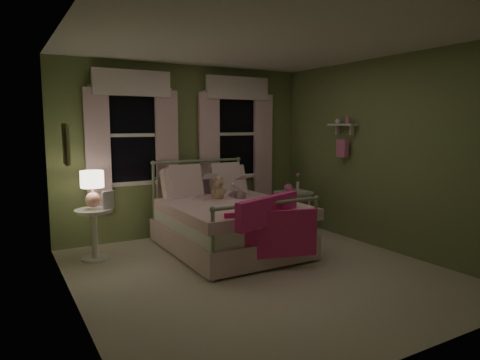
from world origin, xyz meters
TOP-DOWN VIEW (x-y plane):
  - room_shell at (0.00, 0.00)m, footprint 4.20×4.20m
  - bed at (0.10, 0.98)m, footprint 1.58×2.04m
  - pink_throw at (0.10, -0.05)m, footprint 1.07×0.50m
  - child_left at (-0.18, 1.40)m, footprint 0.25×0.17m
  - child_right at (0.38, 1.40)m, footprint 0.38×0.31m
  - book_left at (-0.18, 1.15)m, footprint 0.22×0.17m
  - book_right at (0.38, 1.15)m, footprint 0.20×0.12m
  - teddy_bear at (0.10, 1.24)m, footprint 0.23×0.19m
  - nightstand_left at (-1.56, 1.41)m, footprint 0.46×0.46m
  - table_lamp at (-1.56, 1.41)m, footprint 0.28×0.28m
  - book_nightstand at (-1.46, 1.33)m, footprint 0.23×0.26m
  - nightstand_right at (1.50, 1.35)m, footprint 0.50×0.40m
  - pink_toy at (1.40, 1.34)m, footprint 0.14×0.19m
  - bud_vase at (1.62, 1.40)m, footprint 0.06×0.06m
  - window_left at (-0.85, 2.03)m, footprint 1.34×0.13m
  - window_right at (0.85, 2.03)m, footprint 1.34×0.13m
  - wall_shelf at (1.90, 0.70)m, footprint 0.15×0.50m
  - framed_picture at (-1.95, 0.60)m, footprint 0.03×0.32m

SIDE VIEW (x-z plane):
  - bed at x=0.10m, z-range -0.21..0.98m
  - nightstand_left at x=-1.56m, z-range 0.09..0.74m
  - nightstand_right at x=1.50m, z-range 0.23..0.87m
  - pink_throw at x=0.10m, z-range 0.26..0.96m
  - book_nightstand at x=-1.46m, z-range 0.65..0.67m
  - pink_toy at x=1.40m, z-range 0.64..0.78m
  - bud_vase at x=1.62m, z-range 0.65..0.93m
  - teddy_bear at x=0.10m, z-range 0.63..0.95m
  - child_left at x=-0.18m, z-range 0.57..1.23m
  - book_right at x=0.38m, z-range 0.79..1.05m
  - child_right at x=0.38m, z-range 0.57..1.32m
  - table_lamp at x=-1.56m, z-range 0.73..1.18m
  - book_left at x=-0.18m, z-range 0.83..1.09m
  - room_shell at x=0.00m, z-range -0.80..3.40m
  - framed_picture at x=-1.95m, z-range 1.29..1.71m
  - wall_shelf at x=1.90m, z-range 1.22..1.82m
  - window_left at x=-0.85m, z-range 0.64..2.60m
  - window_right at x=0.85m, z-range 0.64..2.60m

